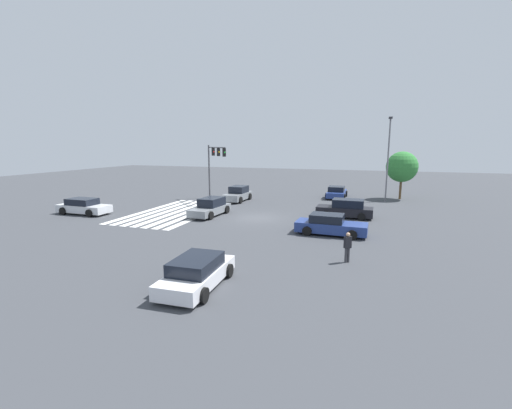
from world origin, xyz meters
The scene contains 13 objects.
ground_plane centered at (0.00, 0.00, 0.00)m, with size 117.87×117.87×0.00m, color #3D3F44.
crosswalk_markings centered at (0.00, -7.71, 0.00)m, with size 12.40×6.30×0.01m.
traffic_signal_mast centered at (-7.24, -7.24, 4.46)m, with size 3.71×3.71×6.05m.
car_0 centered at (3.51, 6.56, 0.65)m, with size 2.19×4.85×1.40m.
car_1 centered at (3.35, -15.11, 0.66)m, with size 2.10×4.80×1.39m.
car_2 centered at (0.31, -4.08, 0.71)m, with size 4.76×2.27×1.53m.
car_3 centered at (-2.57, 7.16, 0.73)m, with size 2.05×4.66×1.56m.
car_4 centered at (14.31, 2.09, 0.64)m, with size 4.52×2.24×1.34m.
car_5 centered at (-7.71, -4.68, 0.74)m, with size 4.41×2.15×1.61m.
car_6 centered at (-13.30, 5.39, 0.63)m, with size 4.54×2.23×1.37m.
pedestrian centered at (9.02, 8.08, 0.90)m, with size 0.40×0.41×1.62m.
street_light_pole_a centered at (-12.37, 10.68, 5.29)m, with size 0.80×0.36×8.96m.
tree_corner_a centered at (-14.65, 12.30, 3.65)m, with size 3.41×3.41×5.36m.
Camera 1 is at (26.86, 9.01, 6.12)m, focal length 24.00 mm.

